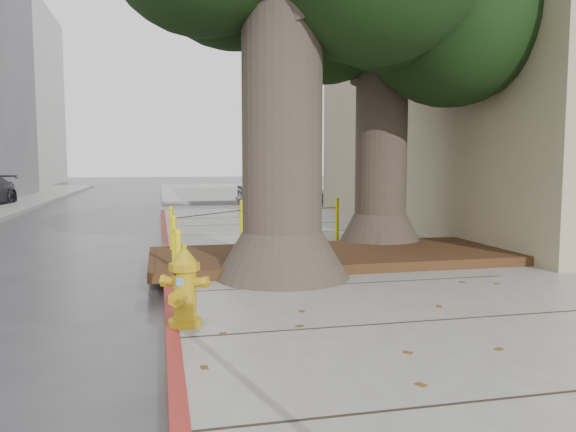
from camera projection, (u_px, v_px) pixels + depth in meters
name	position (u px, v px, depth m)	size (l,w,h in m)	color
ground	(364.00, 339.00, 6.01)	(140.00, 140.00, 0.00)	#28282B
sidewalk_far	(287.00, 190.00, 36.44)	(16.00, 20.00, 0.15)	slate
curb_red	(169.00, 290.00, 7.98)	(0.14, 26.00, 0.16)	maroon
planter_bed	(334.00, 256.00, 9.97)	(6.40, 2.60, 0.16)	black
building_side_white	(460.00, 120.00, 34.37)	(10.00, 10.00, 9.00)	silver
building_side_grey	(492.00, 107.00, 41.39)	(12.00, 14.00, 12.00)	slate
tree_far	(397.00, 6.00, 11.28)	(4.50, 3.80, 7.17)	#4C3F33
bollard_ring	(231.00, 231.00, 10.00)	(3.79, 5.39, 0.95)	#D0C80B
fire_hydrant	(184.00, 286.00, 5.95)	(0.48, 0.48, 0.87)	#BA9213
car_silver	(285.00, 192.00, 23.29)	(1.60, 3.98, 1.36)	#A09FA4
car_red	(408.00, 189.00, 27.30)	(1.23, 3.53, 1.16)	maroon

